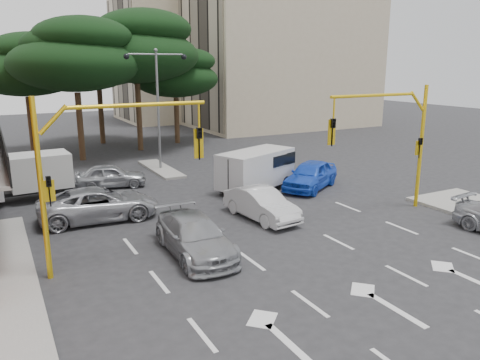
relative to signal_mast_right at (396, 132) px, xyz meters
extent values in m
plane|color=#28282B|center=(-6.80, -1.99, -3.88)|extent=(120.00, 120.00, 0.00)
cube|color=gray|center=(-6.80, 14.01, -3.81)|extent=(1.40, 6.00, 0.15)
cube|color=#BBAA8C|center=(13.20, 30.01, 5.12)|extent=(20.00, 12.00, 18.00)
cube|color=black|center=(3.14, 30.01, 4.62)|extent=(0.12, 11.04, 16.20)
cube|color=#BBAA8C|center=(6.20, 42.01, 4.12)|extent=(16.00, 12.00, 16.00)
cube|color=black|center=(-1.86, 42.01, 3.62)|extent=(0.12, 11.04, 14.20)
cylinder|color=#382616|center=(-10.80, 20.01, -1.41)|extent=(0.44, 0.44, 4.95)
ellipsoid|color=black|center=(-10.80, 20.01, 3.05)|extent=(9.15, 9.15, 3.87)
ellipsoid|color=black|center=(-10.20, 19.61, 4.92)|extent=(6.86, 6.86, 2.86)
ellipsoid|color=black|center=(-11.30, 20.31, 4.37)|extent=(6.07, 6.07, 2.64)
cylinder|color=#382616|center=(-5.80, 22.01, -1.18)|extent=(0.44, 0.44, 5.40)
ellipsoid|color=black|center=(-5.80, 22.01, 3.68)|extent=(9.98, 9.98, 4.22)
ellipsoid|color=black|center=(-5.20, 21.61, 5.72)|extent=(7.49, 7.49, 3.12)
ellipsoid|color=black|center=(-6.30, 22.31, 5.12)|extent=(6.62, 6.62, 2.88)
cylinder|color=#382616|center=(-13.80, 24.01, -1.63)|extent=(0.44, 0.44, 4.50)
ellipsoid|color=black|center=(-13.80, 24.01, 2.42)|extent=(8.32, 8.32, 3.52)
ellipsoid|color=black|center=(-13.20, 23.61, 4.12)|extent=(6.24, 6.24, 2.60)
ellipsoid|color=black|center=(-14.30, 24.31, 3.62)|extent=(5.52, 5.52, 2.40)
cylinder|color=#382616|center=(-1.80, 24.01, -1.86)|extent=(0.44, 0.44, 4.05)
ellipsoid|color=black|center=(-1.80, 24.01, 1.79)|extent=(7.49, 7.49, 3.17)
ellipsoid|color=black|center=(-1.20, 23.61, 3.32)|extent=(5.62, 5.62, 2.34)
ellipsoid|color=black|center=(-2.30, 24.31, 2.87)|extent=(4.97, 4.97, 2.16)
cylinder|color=#382616|center=(-7.80, 27.01, -1.41)|extent=(0.44, 0.44, 4.95)
ellipsoid|color=black|center=(-7.80, 27.01, 3.05)|extent=(9.15, 9.15, 3.87)
ellipsoid|color=black|center=(-7.20, 26.61, 4.92)|extent=(6.86, 6.86, 2.86)
ellipsoid|color=black|center=(-8.30, 27.31, 4.37)|extent=(6.07, 6.07, 2.64)
cylinder|color=yellow|center=(1.80, 0.01, -0.88)|extent=(0.18, 0.18, 6.00)
cylinder|color=yellow|center=(1.25, 0.01, 1.37)|extent=(0.95, 0.14, 0.95)
cylinder|color=yellow|center=(-1.50, 0.01, 1.72)|extent=(4.80, 0.14, 0.14)
cylinder|color=yellow|center=(-3.70, 0.01, 1.27)|extent=(0.08, 0.08, 0.90)
imported|color=black|center=(-3.70, 0.01, 0.22)|extent=(0.20, 0.24, 1.20)
cube|color=yellow|center=(-3.70, 0.09, 0.22)|extent=(0.36, 0.06, 1.10)
imported|color=black|center=(1.58, -0.14, -0.88)|extent=(0.16, 0.20, 1.00)
cube|color=yellow|center=(1.58, -0.04, -0.88)|extent=(0.35, 0.08, 0.70)
cylinder|color=yellow|center=(-15.40, 0.01, -0.88)|extent=(0.18, 0.18, 6.00)
cylinder|color=yellow|center=(-14.85, 0.01, 1.37)|extent=(0.95, 0.14, 0.95)
cylinder|color=yellow|center=(-12.10, 0.01, 1.72)|extent=(4.80, 0.14, 0.14)
cylinder|color=yellow|center=(-9.90, 0.01, 1.27)|extent=(0.08, 0.08, 0.90)
imported|color=black|center=(-9.90, 0.01, 0.22)|extent=(0.20, 0.24, 1.20)
cube|color=yellow|center=(-9.90, 0.09, 0.22)|extent=(0.36, 0.06, 1.10)
imported|color=black|center=(-15.18, -0.14, -0.88)|extent=(0.16, 0.20, 1.00)
cube|color=yellow|center=(-15.18, -0.04, -0.88)|extent=(0.35, 0.08, 0.70)
cylinder|color=slate|center=(-6.80, 14.01, 0.02)|extent=(0.16, 0.16, 7.50)
cylinder|color=slate|center=(-7.70, 14.01, 3.67)|extent=(1.80, 0.10, 0.10)
sphere|color=black|center=(-8.70, 14.01, 3.52)|extent=(0.36, 0.36, 0.36)
cylinder|color=slate|center=(-5.90, 14.01, 3.67)|extent=(1.80, 0.10, 0.10)
sphere|color=black|center=(-4.90, 14.01, 3.52)|extent=(0.36, 0.36, 0.36)
sphere|color=slate|center=(-6.80, 14.01, 3.92)|extent=(0.24, 0.24, 0.24)
imported|color=silver|center=(-6.05, 2.00, -3.18)|extent=(1.94, 4.41, 1.41)
imported|color=blue|center=(-0.80, 5.32, -3.09)|extent=(4.96, 4.06, 1.59)
imported|color=#929499|center=(-10.36, -0.40, -3.17)|extent=(2.21, 5.03, 1.44)
imported|color=#A9AAB1|center=(-12.64, 5.39, -3.14)|extent=(5.50, 2.82, 1.48)
imported|color=#A4A6AC|center=(-10.80, 11.01, -3.21)|extent=(4.20, 2.48, 1.34)
camera|label=1|loc=(-16.60, -15.66, 3.06)|focal=35.00mm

